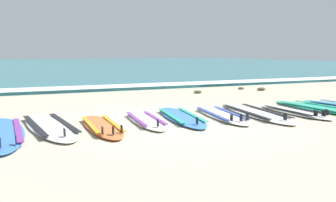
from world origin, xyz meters
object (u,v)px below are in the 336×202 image
at_px(surfboard_3, 102,126).
at_px(surfboard_8, 294,112).
at_px(surfboard_6, 221,115).
at_px(surfboard_5, 181,117).
at_px(surfboard_4, 145,120).
at_px(surfboard_1, 1,133).
at_px(surfboard_7, 255,113).
at_px(surfboard_2, 49,126).
at_px(surfboard_9, 318,108).

bearing_deg(surfboard_3, surfboard_8, -2.52).
bearing_deg(surfboard_3, surfboard_6, 2.82).
distance_m(surfboard_5, surfboard_8, 2.39).
xyz_separation_m(surfboard_4, surfboard_5, (0.73, 0.06, -0.00)).
relative_size(surfboard_1, surfboard_7, 0.99).
distance_m(surfboard_2, surfboard_6, 3.15).
xyz_separation_m(surfboard_7, surfboard_8, (0.80, -0.22, 0.00)).
height_order(surfboard_4, surfboard_8, same).
relative_size(surfboard_4, surfboard_7, 0.74).
bearing_deg(surfboard_7, surfboard_2, 175.50).
distance_m(surfboard_7, surfboard_8, 0.83).
xyz_separation_m(surfboard_5, surfboard_6, (0.80, -0.13, 0.00)).
bearing_deg(surfboard_5, surfboard_9, -4.46).
relative_size(surfboard_1, surfboard_8, 1.33).
relative_size(surfboard_2, surfboard_5, 1.14).
relative_size(surfboard_6, surfboard_7, 0.84).
height_order(surfboard_3, surfboard_4, same).
bearing_deg(surfboard_4, surfboard_8, -6.62).
bearing_deg(surfboard_7, surfboard_4, 176.65).
bearing_deg(surfboard_8, surfboard_9, 11.46).
height_order(surfboard_6, surfboard_7, same).
height_order(surfboard_3, surfboard_5, same).
xyz_separation_m(surfboard_2, surfboard_4, (1.62, -0.17, 0.00)).
xyz_separation_m(surfboard_3, surfboard_4, (0.83, 0.19, -0.00)).
bearing_deg(surfboard_4, surfboard_9, -2.81).
height_order(surfboard_8, surfboard_9, same).
xyz_separation_m(surfboard_6, surfboard_9, (2.38, -0.12, -0.00)).
bearing_deg(surfboard_9, surfboard_1, 179.01).
bearing_deg(surfboard_7, surfboard_5, 173.02).
distance_m(surfboard_1, surfboard_5, 3.05).
distance_m(surfboard_3, surfboard_8, 3.91).
bearing_deg(surfboard_5, surfboard_2, 177.16).
distance_m(surfboard_4, surfboard_9, 3.91).
relative_size(surfboard_5, surfboard_8, 1.19).
bearing_deg(surfboard_8, surfboard_4, 173.38).
height_order(surfboard_4, surfboard_9, same).
height_order(surfboard_3, surfboard_8, same).
xyz_separation_m(surfboard_3, surfboard_5, (1.55, 0.24, -0.00)).
xyz_separation_m(surfboard_4, surfboard_7, (2.28, -0.13, -0.00)).
xyz_separation_m(surfboard_1, surfboard_8, (5.41, -0.27, 0.00)).
xyz_separation_m(surfboard_8, surfboard_9, (0.82, 0.17, -0.00)).
bearing_deg(surfboard_1, surfboard_6, 0.21).
height_order(surfboard_2, surfboard_9, same).
distance_m(surfboard_1, surfboard_4, 2.33).
distance_m(surfboard_1, surfboard_7, 4.60).
height_order(surfboard_1, surfboard_6, same).
relative_size(surfboard_7, surfboard_9, 1.05).
xyz_separation_m(surfboard_3, surfboard_9, (4.73, -0.01, -0.00)).
xyz_separation_m(surfboard_1, surfboard_2, (0.71, 0.26, -0.00)).
relative_size(surfboard_1, surfboard_3, 1.27).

